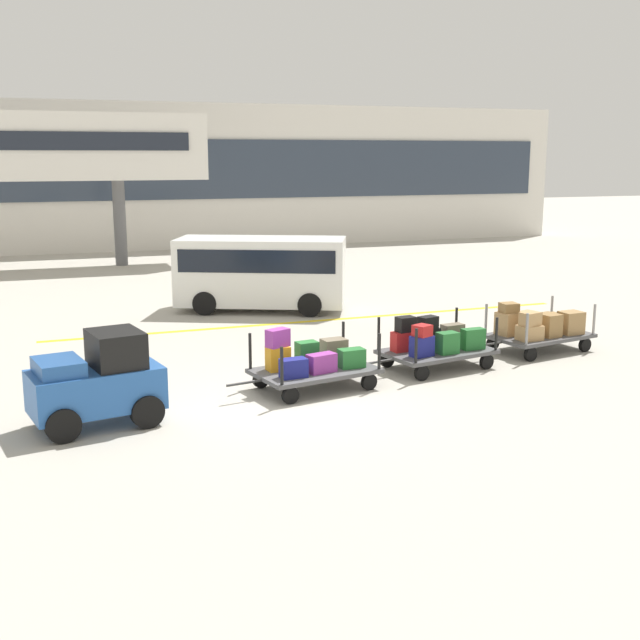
{
  "coord_description": "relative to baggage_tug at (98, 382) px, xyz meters",
  "views": [
    {
      "loc": [
        -4.23,
        -13.46,
        4.43
      ],
      "look_at": [
        1.22,
        1.94,
        1.05
      ],
      "focal_mm": 44.79,
      "sensor_mm": 36.0,
      "label": 1
    }
  ],
  "objects": [
    {
      "name": "ground_plane",
      "position": [
        3.46,
        0.26,
        -0.75
      ],
      "size": [
        120.0,
        120.0,
        0.0
      ],
      "primitive_type": "plane",
      "color": "#B2ADA0"
    },
    {
      "name": "apron_lead_line",
      "position": [
        6.37,
        6.91,
        -0.75
      ],
      "size": [
        14.69,
        0.48,
        0.01
      ],
      "primitive_type": "cube",
      "rotation": [
        0.0,
        0.0,
        0.02
      ],
      "color": "yellow",
      "rests_on": "ground_plane"
    },
    {
      "name": "terminal_building",
      "position": [
        3.46,
        26.24,
        2.69
      ],
      "size": [
        45.23,
        2.51,
        6.88
      ],
      "color": "silver",
      "rests_on": "ground_plane"
    },
    {
      "name": "baggage_tug",
      "position": [
        0.0,
        0.0,
        0.0
      ],
      "size": [
        2.27,
        1.58,
        1.58
      ],
      "color": "#2659A5",
      "rests_on": "ground_plane"
    },
    {
      "name": "baggage_cart_lead",
      "position": [
        4.06,
        0.85,
        -0.24
      ],
      "size": [
        3.08,
        1.82,
        1.2
      ],
      "color": "#4C4C4F",
      "rests_on": "ground_plane"
    },
    {
      "name": "baggage_cart_middle",
      "position": [
        6.97,
        1.41,
        -0.21
      ],
      "size": [
        3.08,
        1.82,
        1.13
      ],
      "color": "#4C4C4F",
      "rests_on": "ground_plane"
    },
    {
      "name": "baggage_cart_tail",
      "position": [
        9.92,
        1.97,
        -0.19
      ],
      "size": [
        3.08,
        1.82,
        1.14
      ],
      "color": "#4C4C4F",
      "rests_on": "ground_plane"
    },
    {
      "name": "shuttle_van",
      "position": [
        5.26,
        8.93,
        0.48
      ],
      "size": [
        5.16,
        3.69,
        2.1
      ],
      "color": "white",
      "rests_on": "ground_plane"
    }
  ]
}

